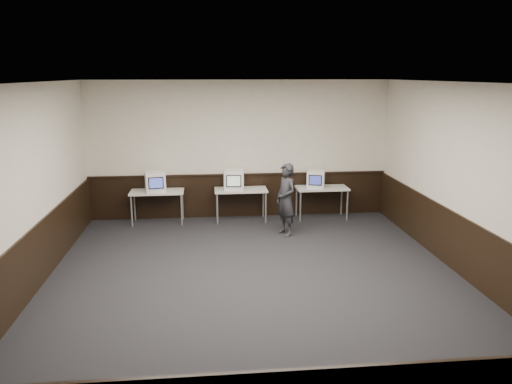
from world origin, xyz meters
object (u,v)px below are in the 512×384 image
at_px(desk_center, 241,192).
at_px(desk_right, 322,190).
at_px(emac_right, 316,179).
at_px(emac_left, 155,182).
at_px(emac_center, 234,180).
at_px(desk_left, 157,194).
at_px(person, 286,200).

distance_m(desk_center, desk_right, 1.90).
height_order(desk_right, emac_right, emac_right).
distance_m(desk_center, emac_left, 1.95).
bearing_deg(emac_center, emac_left, -173.98).
xyz_separation_m(desk_center, emac_center, (-0.15, -0.02, 0.29)).
distance_m(emac_left, emac_right, 3.67).
xyz_separation_m(desk_left, desk_right, (3.80, 0.00, 0.00)).
distance_m(desk_right, emac_center, 2.07).
distance_m(desk_right, emac_left, 3.84).
relative_size(desk_right, emac_left, 2.25).
bearing_deg(person, emac_center, -161.21).
xyz_separation_m(emac_left, person, (2.79, -1.10, -0.21)).
bearing_deg(desk_center, emac_right, -0.96).
bearing_deg(emac_left, emac_right, -9.80).
height_order(desk_left, person, person).
bearing_deg(emac_left, desk_right, -9.37).
bearing_deg(desk_right, emac_right, -169.48).
height_order(emac_left, emac_center, emac_center).
height_order(desk_center, person, person).
height_order(emac_center, emac_right, emac_center).
height_order(desk_left, desk_center, same).
height_order(desk_center, emac_center, emac_center).
bearing_deg(emac_left, person, -31.43).
distance_m(desk_left, desk_right, 3.80).
bearing_deg(person, desk_right, 114.14).
distance_m(desk_left, emac_center, 1.77).
relative_size(emac_right, person, 0.34).
distance_m(desk_center, emac_right, 1.76).
bearing_deg(desk_left, emac_center, -0.77).
relative_size(desk_left, emac_right, 2.34).
bearing_deg(emac_center, desk_right, 6.06).
bearing_deg(emac_right, emac_center, -164.36).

